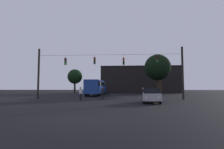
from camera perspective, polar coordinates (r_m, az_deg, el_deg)
The scene contains 12 objects.
ground_plane at distance 33.51m, azimuth 0.21°, elevation -6.97°, with size 168.00×168.00×0.00m, color black.
overhead_signal_span at distance 24.83m, azimuth -1.00°, elevation 1.53°, with size 20.56×0.44×7.22m.
city_bus at distance 35.85m, azimuth -5.10°, elevation -3.79°, with size 2.74×11.05×3.00m.
car_near_right at distance 19.57m, azimuth 12.55°, elevation -6.53°, with size 2.28×4.48×1.52m.
car_far_left at distance 46.99m, azimuth -2.96°, elevation -5.19°, with size 1.83×4.35×1.52m.
pedestrian_crossing_left at distance 24.44m, azimuth 9.87°, elevation -5.84°, with size 0.27×0.38×1.60m.
pedestrian_crossing_center at distance 22.61m, azimuth -10.08°, elevation -5.84°, with size 0.36×0.42×1.68m.
pedestrian_crossing_right at distance 23.80m, azimuth -2.98°, elevation -5.84°, with size 0.26×0.37×1.67m.
corner_building at distance 56.86m, azimuth 8.68°, elevation -1.84°, with size 22.78×13.47×7.80m.
tree_left_silhouette at distance 36.70m, azimuth 14.46°, elevation 2.20°, with size 5.25×5.25×8.26m.
tree_behind_building at distance 43.36m, azimuth 15.19°, elevation 1.88°, with size 3.80×3.80×8.09m.
tree_right_far at distance 54.23m, azimuth -11.86°, elevation -0.69°, with size 4.36×4.36×7.06m.
Camera 1 is at (2.15, -8.90, 1.64)m, focal length 28.40 mm.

